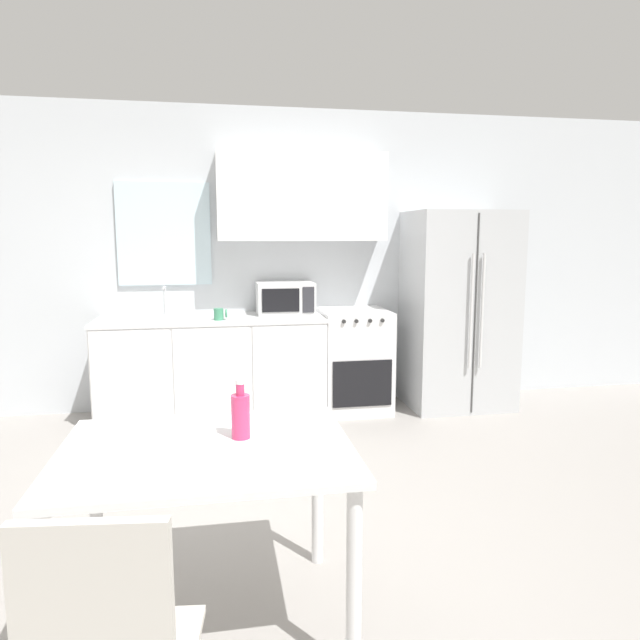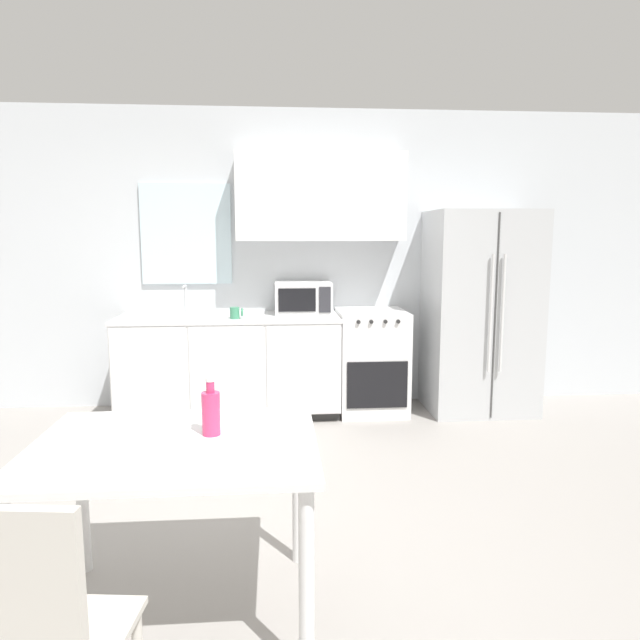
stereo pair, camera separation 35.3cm
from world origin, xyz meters
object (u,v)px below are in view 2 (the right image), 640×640
object	(u,v)px
coffee_mug	(236,313)
dining_chair_near	(32,635)
dining_table	(176,467)
microwave	(303,298)
refrigerator	(480,312)
drink_bottle	(211,411)
oven_range	(371,361)

from	to	relation	value
coffee_mug	dining_chair_near	size ratio (longest dim) A/B	0.12
coffee_mug	dining_table	distance (m)	2.58
dining_chair_near	microwave	bearing A→B (deg)	83.00
refrigerator	microwave	size ratio (longest dim) A/B	3.57
drink_bottle	dining_table	bearing A→B (deg)	-150.93
refrigerator	coffee_mug	xyz separation A→B (m)	(-2.16, -0.16, 0.04)
refrigerator	dining_chair_near	world-z (taller)	refrigerator
dining_table	drink_bottle	world-z (taller)	drink_bottle
microwave	coffee_mug	world-z (taller)	microwave
oven_range	coffee_mug	bearing A→B (deg)	-171.03
coffee_mug	dining_chair_near	world-z (taller)	coffee_mug
coffee_mug	drink_bottle	xyz separation A→B (m)	(0.07, -2.49, -0.08)
oven_range	refrigerator	distance (m)	1.07
oven_range	dining_table	distance (m)	3.03
oven_range	dining_chair_near	world-z (taller)	dining_chair_near
refrigerator	dining_chair_near	distance (m)	4.31
microwave	dining_chair_near	distance (m)	3.80
coffee_mug	drink_bottle	bearing A→B (deg)	-88.49
oven_range	dining_table	bearing A→B (deg)	-114.57
dining_chair_near	oven_range	bearing A→B (deg)	73.84
refrigerator	dining_table	xyz separation A→B (m)	(-2.23, -2.72, -0.25)
refrigerator	oven_range	bearing A→B (deg)	178.10
dining_table	dining_chair_near	world-z (taller)	dining_chair_near
refrigerator	coffee_mug	distance (m)	2.17
microwave	dining_chair_near	bearing A→B (deg)	-103.62
dining_table	oven_range	bearing A→B (deg)	65.43
oven_range	dining_table	world-z (taller)	oven_range
coffee_mug	drink_bottle	size ratio (longest dim) A/B	0.45
refrigerator	dining_table	distance (m)	3.52
microwave	coffee_mug	size ratio (longest dim) A/B	4.53
oven_range	drink_bottle	xyz separation A→B (m)	(-1.12, -2.67, 0.40)
coffee_mug	dining_chair_near	xyz separation A→B (m)	(-0.31, -3.37, -0.39)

